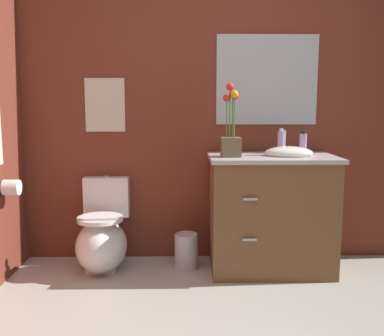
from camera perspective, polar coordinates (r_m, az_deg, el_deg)
wall_back at (r=3.56m, az=5.98°, el=8.12°), size 4.71×0.05×2.50m
toilet at (r=3.45m, az=-11.60°, el=-9.00°), size 0.38×0.59×0.69m
vanity_cabinet at (r=3.37m, az=10.30°, el=-5.67°), size 0.94×0.56×1.06m
flower_vase at (r=3.18m, az=5.12°, el=4.47°), size 0.14×0.14×0.53m
soap_bottle at (r=3.33m, az=11.54°, el=3.23°), size 0.05×0.05×0.20m
lotion_bottle at (r=3.40m, az=14.29°, el=3.10°), size 0.05×0.05×0.18m
trash_bin at (r=3.44m, az=-0.75°, el=-10.74°), size 0.18×0.18×0.27m
wall_poster at (r=3.56m, az=-11.28°, el=8.06°), size 0.31×0.01×0.42m
wall_mirror at (r=3.56m, az=9.76°, el=11.27°), size 0.80×0.01×0.70m
toilet_paper_roll at (r=3.32m, az=-22.50°, el=-2.36°), size 0.11×0.11×0.11m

